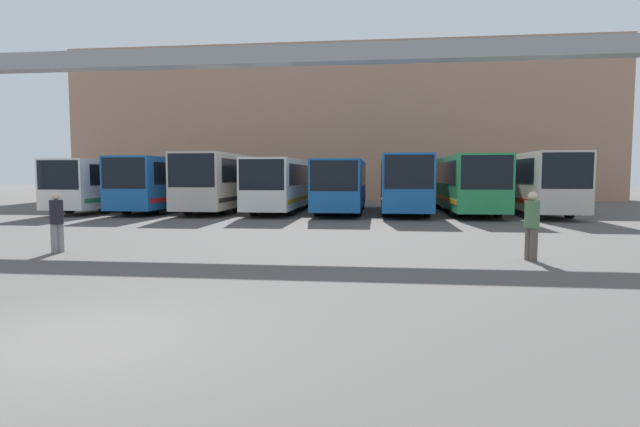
{
  "coord_description": "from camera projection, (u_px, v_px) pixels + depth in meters",
  "views": [
    {
      "loc": [
        3.87,
        -5.87,
        2.17
      ],
      "look_at": [
        1.1,
        17.86,
        0.33
      ],
      "focal_mm": 28.0,
      "sensor_mm": 36.0,
      "label": 1
    }
  ],
  "objects": [
    {
      "name": "bus_slot_7",
      "position": [
        529.0,
        180.0,
        28.18
      ],
      "size": [
        2.46,
        11.42,
        3.29
      ],
      "color": "beige",
      "rests_on": "ground"
    },
    {
      "name": "building_backdrop",
      "position": [
        339.0,
        128.0,
        48.58
      ],
      "size": [
        48.24,
        12.0,
        13.51
      ],
      "color": "tan",
      "rests_on": "ground"
    },
    {
      "name": "pedestrian_mid_left",
      "position": [
        532.0,
        224.0,
        12.64
      ],
      "size": [
        0.37,
        0.37,
        1.76
      ],
      "rotation": [
        0.0,
        0.0,
        5.21
      ],
      "color": "brown",
      "rests_on": "ground"
    },
    {
      "name": "bus_slot_0",
      "position": [
        116.0,
        182.0,
        31.0
      ],
      "size": [
        2.49,
        11.32,
        3.03
      ],
      "color": "silver",
      "rests_on": "ground"
    },
    {
      "name": "bus_slot_4",
      "position": [
        342.0,
        183.0,
        29.05
      ],
      "size": [
        2.52,
        10.69,
        2.97
      ],
      "color": "#1959A5",
      "rests_on": "ground"
    },
    {
      "name": "bus_slot_3",
      "position": [
        284.0,
        182.0,
        29.84
      ],
      "size": [
        2.47,
        11.45,
        3.05
      ],
      "color": "silver",
      "rests_on": "ground"
    },
    {
      "name": "bus_slot_2",
      "position": [
        225.0,
        179.0,
        29.95
      ],
      "size": [
        2.63,
        10.87,
        3.34
      ],
      "color": "beige",
      "rests_on": "ground"
    },
    {
      "name": "bus_slot_6",
      "position": [
        465.0,
        181.0,
        28.53
      ],
      "size": [
        2.58,
        11.31,
        3.19
      ],
      "color": "#268C4C",
      "rests_on": "ground"
    },
    {
      "name": "pedestrian_near_center",
      "position": [
        57.0,
        221.0,
        13.96
      ],
      "size": [
        0.35,
        0.35,
        1.7
      ],
      "rotation": [
        0.0,
        0.0,
        0.88
      ],
      "color": "gray",
      "rests_on": "ground"
    },
    {
      "name": "bus_slot_5",
      "position": [
        403.0,
        181.0,
        28.59
      ],
      "size": [
        2.52,
        10.6,
        3.22
      ],
      "color": "#1959A5",
      "rests_on": "ground"
    },
    {
      "name": "overhead_gantry",
      "position": [
        283.0,
        75.0,
        20.07
      ],
      "size": [
        32.43,
        0.8,
        7.31
      ],
      "color": "gray",
      "rests_on": "ground"
    },
    {
      "name": "ground_plane",
      "position": [
        75.0,
        344.0,
        6.43
      ],
      "size": [
        200.0,
        200.0,
        0.0
      ],
      "primitive_type": "plane",
      "color": "#514F4C"
    },
    {
      "name": "bus_slot_1",
      "position": [
        167.0,
        181.0,
        30.13
      ],
      "size": [
        2.53,
        10.39,
        3.15
      ],
      "color": "#1959A5",
      "rests_on": "ground"
    }
  ]
}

